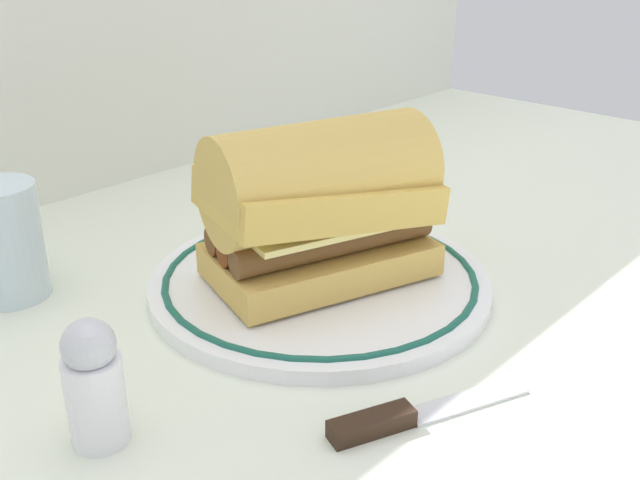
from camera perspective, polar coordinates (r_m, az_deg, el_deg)
ground_plane at (r=0.62m, az=-2.74°, el=-4.19°), size 1.50×1.50×0.00m
plate at (r=0.63m, az=-0.00°, el=-3.12°), size 0.28×0.28×0.01m
sausage_sandwich at (r=0.60m, az=-0.00°, el=2.92°), size 0.20×0.15×0.13m
drinking_glass at (r=0.65m, az=-22.79°, el=-0.66°), size 0.06×0.06×0.10m
salt_shaker at (r=0.46m, az=-16.78°, el=-10.39°), size 0.04×0.04×0.08m
butter_knife at (r=0.48m, az=7.12°, el=-12.91°), size 0.14×0.07×0.01m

